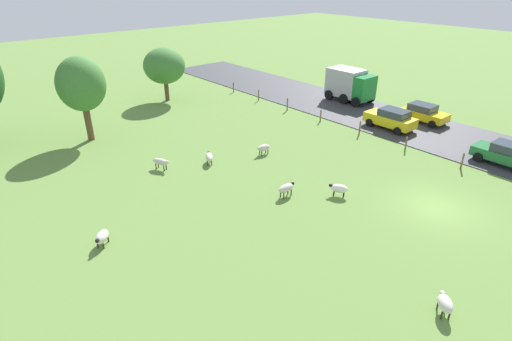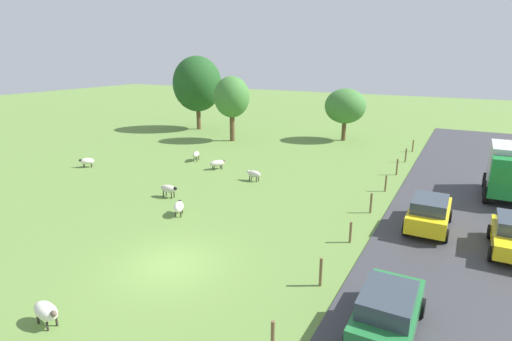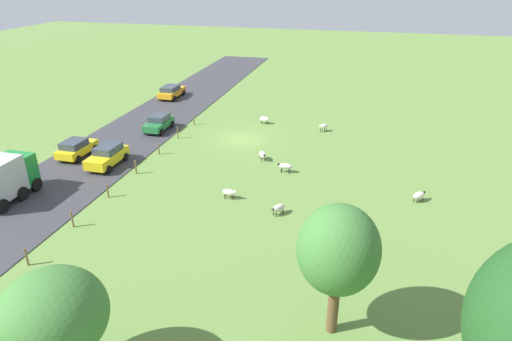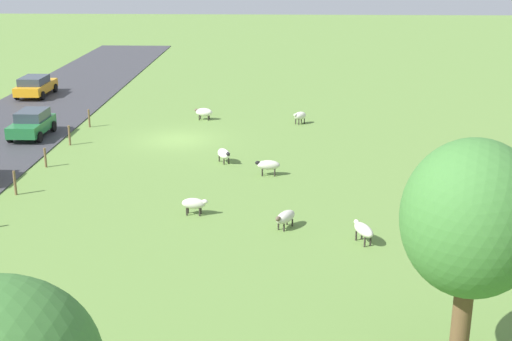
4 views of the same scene
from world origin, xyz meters
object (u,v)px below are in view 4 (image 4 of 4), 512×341
sheep_0 (268,165)px  car_0 (35,86)px  sheep_7 (363,230)px  sheep_1 (204,112)px  sheep_3 (300,116)px  tree_0 (472,220)px  sheep_4 (285,217)px  car_3 (32,123)px  sheep_5 (194,204)px  sheep_2 (224,154)px  sheep_6 (488,185)px

sheep_0 → car_0: size_ratio=0.27×
sheep_7 → sheep_1: bearing=-66.9°
sheep_3 → tree_0: bearing=97.6°
sheep_4 → sheep_7: bearing=155.8°
car_0 → car_3: car_3 is taller
sheep_1 → sheep_3: size_ratio=1.22×
sheep_5 → car_3: 16.41m
sheep_7 → car_3: car_3 is taller
sheep_3 → tree_0: tree_0 is taller
sheep_3 → car_0: bearing=-21.1°
sheep_1 → car_3: (9.72, 4.72, 0.35)m
sheep_7 → car_0: car_0 is taller
sheep_1 → sheep_2: sheep_1 is taller
car_0 → sheep_1: bearing=153.4°
sheep_0 → sheep_6: sheep_0 is taller
sheep_0 → sheep_5: size_ratio=1.08×
sheep_0 → car_3: size_ratio=0.32×
sheep_4 → sheep_6: bearing=-155.2°
sheep_2 → sheep_6: (-12.42, 4.41, -0.02)m
sheep_1 → sheep_5: 16.79m
sheep_6 → sheep_7: (6.26, 5.60, 0.07)m
sheep_4 → car_0: bearing=-52.8°
sheep_0 → sheep_2: (2.36, -2.00, -0.05)m
sheep_5 → sheep_6: size_ratio=1.07×
sheep_3 → sheep_6: (-8.26, 12.90, -0.06)m
sheep_4 → tree_0: tree_0 is taller
sheep_2 → sheep_3: size_ratio=1.14×
sheep_6 → tree_0: tree_0 is taller
sheep_0 → tree_0: (-5.36, 16.30, 3.83)m
sheep_7 → car_0: (21.82, -26.15, 0.32)m
sheep_0 → sheep_7: sheep_0 is taller
sheep_3 → sheep_6: size_ratio=0.95×
tree_0 → car_0: size_ratio=1.42×
sheep_6 → sheep_7: bearing=41.8°
sheep_3 → sheep_7: (-2.00, 18.50, 0.01)m
sheep_6 → car_3: (24.24, -9.04, 0.38)m
tree_0 → car_3: 30.34m
car_3 → sheep_6: bearing=159.5°
car_3 → sheep_1: bearing=-154.1°
sheep_1 → sheep_6: size_ratio=1.16×
sheep_7 → sheep_5: bearing=-21.2°
tree_0 → car_3: (19.55, -22.94, -3.51)m
car_3 → sheep_2: bearing=158.6°
sheep_4 → sheep_7: size_ratio=0.94×
sheep_4 → sheep_2: bearing=-69.8°
car_0 → car_3: (-3.84, 11.51, -0.00)m
sheep_1 → sheep_4: size_ratio=1.01×
tree_0 → sheep_2: bearing=-67.1°
sheep_2 → sheep_5: size_ratio=1.02×
car_3 → sheep_5: bearing=133.0°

